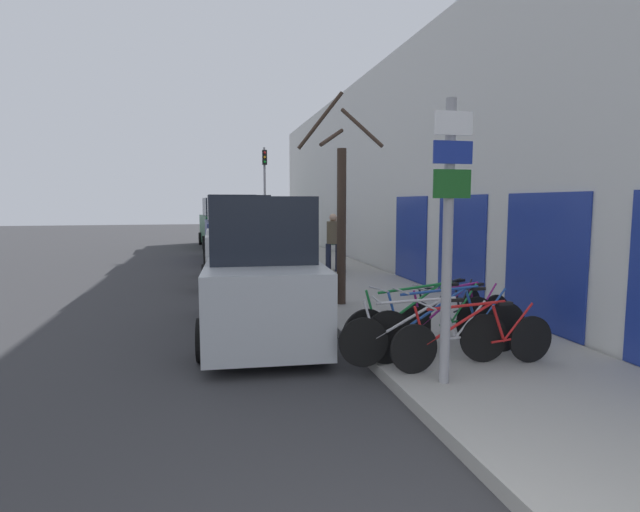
{
  "coord_description": "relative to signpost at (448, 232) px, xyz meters",
  "views": [
    {
      "loc": [
        -1.1,
        -1.74,
        2.22
      ],
      "look_at": [
        0.86,
        6.75,
        1.28
      ],
      "focal_mm": 28.0,
      "sensor_mm": 36.0,
      "label": 1
    }
  ],
  "objects": [
    {
      "name": "ground_plane",
      "position": [
        -1.55,
        7.84,
        -1.89
      ],
      "size": [
        80.0,
        80.0,
        0.0
      ],
      "primitive_type": "plane",
      "color": "#333335"
    },
    {
      "name": "sidewalk_curb",
      "position": [
        1.05,
        10.64,
        -1.82
      ],
      "size": [
        3.2,
        32.0,
        0.15
      ],
      "color": "#9E9B93",
      "rests_on": "ground"
    },
    {
      "name": "building_facade",
      "position": [
        2.8,
        10.55,
        1.33
      ],
      "size": [
        0.23,
        32.0,
        6.5
      ],
      "color": "silver",
      "rests_on": "ground"
    },
    {
      "name": "signpost",
      "position": [
        0.0,
        0.0,
        0.0
      ],
      "size": [
        0.46,
        0.14,
        3.2
      ],
      "color": "#939399",
      "rests_on": "sidewalk_curb"
    },
    {
      "name": "bicycle_0",
      "position": [
        0.6,
        0.39,
        -1.38
      ],
      "size": [
        2.26,
        0.44,
        0.84
      ],
      "rotation": [
        0.0,
        0.0,
        1.6
      ],
      "color": "black",
      "rests_on": "sidewalk_curb"
    },
    {
      "name": "bicycle_1",
      "position": [
        0.05,
        0.65,
        -1.37
      ],
      "size": [
        2.21,
        0.44,
        0.88
      ],
      "rotation": [
        0.0,
        0.0,
        1.46
      ],
      "color": "black",
      "rests_on": "sidewalk_curb"
    },
    {
      "name": "bicycle_2",
      "position": [
        0.47,
        0.85,
        -1.34
      ],
      "size": [
        2.46,
        0.44,
        0.96
      ],
      "rotation": [
        0.0,
        0.0,
        1.65
      ],
      "color": "black",
      "rests_on": "sidewalk_curb"
    },
    {
      "name": "bicycle_3",
      "position": [
        0.26,
        1.14,
        -1.33
      ],
      "size": [
        2.52,
        0.71,
        0.97
      ],
      "rotation": [
        0.0,
        0.0,
        1.81
      ],
      "color": "black",
      "rests_on": "sidewalk_curb"
    },
    {
      "name": "bicycle_4",
      "position": [
        0.92,
        1.44,
        -1.36
      ],
      "size": [
        2.23,
        0.83,
        0.88
      ],
      "rotation": [
        0.0,
        0.0,
        1.9
      ],
      "color": "black",
      "rests_on": "sidewalk_curb"
    },
    {
      "name": "bicycle_5",
      "position": [
        1.04,
        1.98,
        -1.38
      ],
      "size": [
        1.85,
        1.15,
        0.85
      ],
      "rotation": [
        0.0,
        0.0,
        2.12
      ],
      "color": "black",
      "rests_on": "sidewalk_curb"
    },
    {
      "name": "parked_car_0",
      "position": [
        -1.75,
        3.22,
        -0.86
      ],
      "size": [
        2.14,
        4.76,
        2.3
      ],
      "rotation": [
        0.0,
        0.0,
        -0.06
      ],
      "color": "#B2B7BC",
      "rests_on": "ground"
    },
    {
      "name": "parked_car_1",
      "position": [
        -1.75,
        8.88,
        -0.81
      ],
      "size": [
        2.02,
        4.23,
        2.41
      ],
      "rotation": [
        0.0,
        0.0,
        -0.02
      ],
      "color": "silver",
      "rests_on": "ground"
    },
    {
      "name": "parked_car_2",
      "position": [
        -1.68,
        14.36,
        -0.77
      ],
      "size": [
        2.15,
        4.79,
        2.5
      ],
      "rotation": [
        0.0,
        0.0,
        0.01
      ],
      "color": "navy",
      "rests_on": "ground"
    },
    {
      "name": "parked_car_3",
      "position": [
        -1.83,
        20.54,
        -0.78
      ],
      "size": [
        2.33,
        4.81,
        2.44
      ],
      "rotation": [
        0.0,
        0.0,
        0.07
      ],
      "color": "#144728",
      "rests_on": "ground"
    },
    {
      "name": "pedestrian_near",
      "position": [
        1.18,
        9.64,
        -0.8
      ],
      "size": [
        0.43,
        0.36,
        1.63
      ],
      "rotation": [
        0.0,
        0.0,
        3.0
      ],
      "color": "#4C3D2D",
      "rests_on": "sidewalk_curb"
    },
    {
      "name": "pedestrian_far",
      "position": [
        1.08,
        9.3,
        -0.74
      ],
      "size": [
        0.46,
        0.39,
        1.74
      ],
      "rotation": [
        0.0,
        0.0,
        3.14
      ],
      "color": "#1E2338",
      "rests_on": "sidewalk_curb"
    },
    {
      "name": "street_tree",
      "position": [
        0.03,
        4.61,
        0.11
      ],
      "size": [
        1.58,
        0.85,
        4.25
      ],
      "color": "#3D2D23",
      "rests_on": "sidewalk_curb"
    },
    {
      "name": "traffic_light",
      "position": [
        -0.0,
        17.26,
        1.14
      ],
      "size": [
        0.2,
        0.3,
        4.5
      ],
      "color": "#939399",
      "rests_on": "sidewalk_curb"
    }
  ]
}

